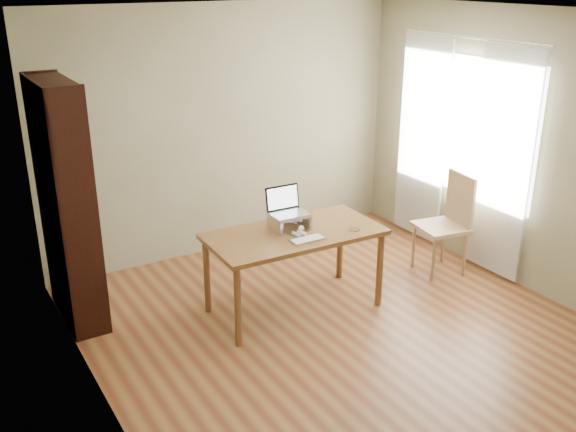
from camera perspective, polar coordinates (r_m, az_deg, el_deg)
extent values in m
cube|color=brown|center=(5.52, 5.52, -10.70)|extent=(4.00, 4.50, 0.02)
cube|color=white|center=(4.70, 6.68, 17.56)|extent=(4.00, 4.50, 0.02)
cube|color=#7C7953|center=(6.82, -5.52, 7.52)|extent=(4.00, 0.02, 2.60)
cube|color=#7C7953|center=(4.13, -16.84, -2.48)|extent=(0.02, 4.50, 2.60)
cube|color=#7C7953|center=(6.34, 20.79, 5.18)|extent=(0.02, 4.50, 2.60)
cube|color=white|center=(6.79, 15.50, 7.67)|extent=(0.01, 1.80, 1.40)
cube|color=black|center=(5.28, -18.02, -0.38)|extent=(0.30, 0.04, 2.10)
cube|color=black|center=(6.08, -20.02, 2.16)|extent=(0.30, 0.04, 2.10)
cube|color=black|center=(5.65, -20.46, 0.72)|extent=(0.02, 0.90, 2.10)
cube|color=black|center=(6.08, -17.94, -8.08)|extent=(0.30, 0.84, 0.02)
cube|color=black|center=(6.01, -17.85, -6.60)|extent=(0.20, 0.78, 0.28)
cube|color=black|center=(5.93, -18.31, -5.20)|extent=(0.30, 0.84, 0.03)
cube|color=black|center=(5.87, -18.22, -3.65)|extent=(0.20, 0.78, 0.28)
cube|color=black|center=(5.79, -18.69, -2.18)|extent=(0.30, 0.84, 0.02)
cube|color=black|center=(5.74, -18.60, -0.56)|extent=(0.20, 0.78, 0.28)
cube|color=black|center=(5.67, -19.09, 0.98)|extent=(0.30, 0.84, 0.02)
cube|color=black|center=(5.63, -19.00, 2.66)|extent=(0.20, 0.78, 0.28)
cube|color=black|center=(5.57, -19.50, 4.26)|extent=(0.30, 0.84, 0.02)
cube|color=black|center=(5.54, -19.41, 6.00)|extent=(0.20, 0.78, 0.28)
cube|color=black|center=(5.49, -19.93, 7.65)|extent=(0.30, 0.84, 0.02)
cube|color=black|center=(5.46, -19.84, 9.43)|extent=(0.20, 0.78, 0.28)
cube|color=black|center=(5.43, -20.38, 11.13)|extent=(0.30, 0.84, 0.03)
cube|color=silver|center=(6.46, 18.41, 4.38)|extent=(0.03, 0.70, 2.20)
cube|color=silver|center=(7.19, 11.83, 6.65)|extent=(0.03, 0.70, 2.20)
cylinder|color=silver|center=(6.61, 15.89, 15.05)|extent=(0.03, 1.90, 0.03)
cube|color=brown|center=(5.59, 0.56, -1.61)|extent=(1.56, 0.82, 0.04)
cylinder|color=brown|center=(5.71, -7.23, -5.42)|extent=(0.06, 0.06, 0.71)
cylinder|color=brown|center=(6.35, 4.44, -2.49)|extent=(0.06, 0.06, 0.71)
cylinder|color=brown|center=(5.19, -4.25, -8.17)|extent=(0.06, 0.06, 0.71)
cylinder|color=brown|center=(5.89, 8.09, -4.62)|extent=(0.06, 0.06, 0.71)
cube|color=silver|center=(5.56, -1.14, -0.88)|extent=(0.03, 0.25, 0.12)
cube|color=silver|center=(5.70, 1.38, -0.31)|extent=(0.03, 0.25, 0.12)
cube|color=silver|center=(5.60, 0.14, 0.04)|extent=(0.32, 0.25, 0.01)
cube|color=silver|center=(5.60, 0.14, 0.17)|extent=(0.33, 0.24, 0.02)
cube|color=black|center=(5.66, -0.55, 1.66)|extent=(0.32, 0.06, 0.21)
cube|color=white|center=(5.66, -0.52, 1.64)|extent=(0.29, 0.05, 0.18)
cube|color=silver|center=(5.41, 1.75, -2.12)|extent=(0.29, 0.13, 0.02)
cube|color=silver|center=(5.41, 1.75, -2.03)|extent=(0.27, 0.11, 0.00)
cylinder|color=brown|center=(5.67, 5.93, -1.17)|extent=(0.09, 0.09, 0.01)
ellipsoid|color=#443B35|center=(5.63, -0.28, -0.46)|extent=(0.18, 0.41, 0.14)
ellipsoid|color=#443B35|center=(5.72, -0.85, -0.16)|extent=(0.16, 0.17, 0.13)
ellipsoid|color=#443B35|center=(5.47, 0.74, -0.87)|extent=(0.11, 0.10, 0.10)
ellipsoid|color=white|center=(5.52, 0.52, -1.10)|extent=(0.10, 0.10, 0.09)
sphere|color=white|center=(5.45, 0.93, -1.15)|extent=(0.05, 0.05, 0.05)
cone|color=#443B35|center=(5.45, 0.46, -0.46)|extent=(0.03, 0.04, 0.05)
cone|color=#443B35|center=(5.47, 0.96, -0.35)|extent=(0.03, 0.04, 0.05)
cylinder|color=white|center=(5.48, 0.53, -1.70)|extent=(0.03, 0.10, 0.03)
cylinder|color=white|center=(5.51, 1.06, -1.57)|extent=(0.03, 0.10, 0.03)
cylinder|color=#443B35|center=(5.80, -0.18, -0.33)|extent=(0.14, 0.22, 0.03)
cube|color=#A48359|center=(6.57, 13.42, -0.99)|extent=(0.52, 0.52, 0.04)
cylinder|color=#A48359|center=(6.43, 13.19, -3.82)|extent=(0.04, 0.04, 0.48)
cylinder|color=#A48359|center=(6.67, 15.45, -3.10)|extent=(0.04, 0.04, 0.48)
cylinder|color=#A48359|center=(6.67, 11.04, -2.72)|extent=(0.04, 0.04, 0.48)
cylinder|color=#A48359|center=(6.90, 13.29, -2.06)|extent=(0.04, 0.04, 0.48)
cube|color=#A48359|center=(6.62, 14.88, 1.50)|extent=(0.10, 0.43, 0.53)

